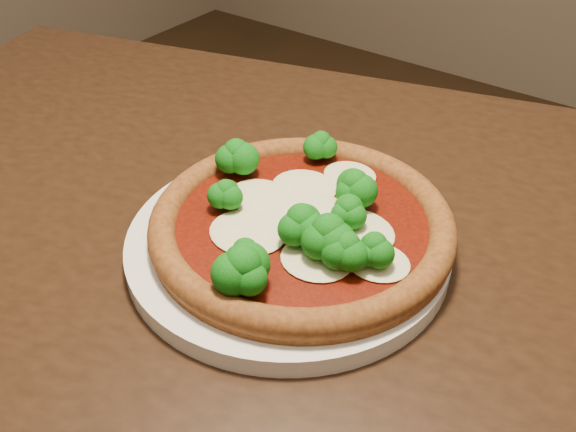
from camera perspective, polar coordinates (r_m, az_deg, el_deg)
The scene contains 3 objects.
dining_table at distance 0.67m, azimuth -0.19°, elevation -9.25°, with size 1.31×1.04×0.75m.
plate at distance 0.59m, azimuth 0.00°, elevation -2.41°, with size 0.29×0.29×0.02m, color white.
pizza at distance 0.57m, azimuth 1.23°, elevation -0.54°, with size 0.27×0.27×0.06m.
Camera 1 is at (0.21, -0.39, 1.13)m, focal length 40.00 mm.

